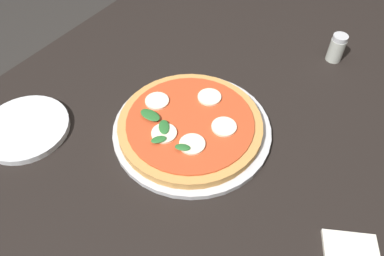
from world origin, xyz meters
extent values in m
cube|color=black|center=(0.00, 0.00, 0.74)|extent=(1.54, 1.06, 0.04)
cube|color=black|center=(0.69, 0.45, 0.36)|extent=(0.07, 0.07, 0.72)
cylinder|color=silver|center=(-0.06, 0.05, 0.77)|extent=(0.33, 0.33, 0.01)
cylinder|color=tan|center=(-0.07, 0.05, 0.78)|extent=(0.30, 0.30, 0.02)
cylinder|color=#CC4723|center=(-0.07, 0.05, 0.79)|extent=(0.27, 0.27, 0.00)
cylinder|color=#F4EACC|center=(0.01, 0.05, 0.80)|extent=(0.05, 0.05, 0.00)
cylinder|color=#F4EACC|center=(-0.06, 0.14, 0.80)|extent=(0.05, 0.05, 0.00)
cylinder|color=#F4EACC|center=(-0.13, 0.07, 0.80)|extent=(0.05, 0.05, 0.00)
cylinder|color=#F4EACC|center=(-0.12, 0.01, 0.80)|extent=(0.05, 0.05, 0.00)
cylinder|color=#F4EACC|center=(-0.04, -0.02, 0.80)|extent=(0.05, 0.05, 0.00)
ellipsoid|color=#286B2D|center=(-0.14, 0.02, 0.80)|extent=(0.03, 0.03, 0.00)
ellipsoid|color=#286B2D|center=(-0.11, 0.12, 0.80)|extent=(0.03, 0.05, 0.00)
ellipsoid|color=#286B2D|center=(-0.15, 0.07, 0.80)|extent=(0.03, 0.03, 0.00)
ellipsoid|color=#286B2D|center=(-0.12, 0.08, 0.80)|extent=(0.04, 0.04, 0.00)
cylinder|color=white|center=(-0.26, 0.34, 0.77)|extent=(0.18, 0.18, 0.01)
cylinder|color=#B2B7AD|center=(0.34, -0.11, 0.79)|extent=(0.04, 0.04, 0.06)
cylinder|color=silver|center=(0.34, -0.11, 0.83)|extent=(0.04, 0.04, 0.01)
camera|label=1|loc=(-0.48, -0.25, 1.37)|focal=34.89mm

